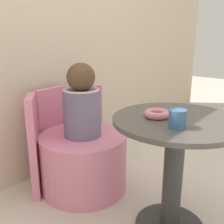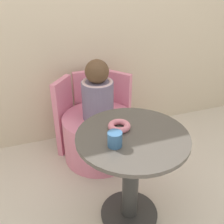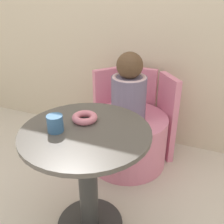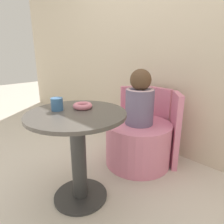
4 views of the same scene
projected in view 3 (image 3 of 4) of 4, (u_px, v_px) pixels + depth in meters
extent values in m
plane|color=beige|center=(88.00, 219.00, 1.68)|extent=(12.00, 12.00, 0.00)
cube|color=beige|center=(146.00, 5.00, 2.08)|extent=(6.00, 0.06, 2.40)
cylinder|color=#333333|center=(90.00, 223.00, 1.64)|extent=(0.40, 0.40, 0.02)
cylinder|color=#333333|center=(88.00, 182.00, 1.49)|extent=(0.11, 0.11, 0.64)
cylinder|color=#4C4742|center=(85.00, 132.00, 1.34)|extent=(0.68, 0.68, 0.02)
cylinder|color=pink|center=(127.00, 140.00, 2.13)|extent=(0.63, 0.63, 0.42)
cube|color=pink|center=(140.00, 107.00, 2.35)|extent=(0.27, 0.05, 0.72)
cube|color=pink|center=(166.00, 118.00, 2.16)|extent=(0.21, 0.24, 0.72)
cube|color=pink|center=(108.00, 107.00, 2.34)|extent=(0.21, 0.24, 0.72)
cylinder|color=slate|center=(129.00, 98.00, 1.97)|extent=(0.26, 0.26, 0.33)
torus|color=beige|center=(129.00, 78.00, 1.90)|extent=(0.26, 0.26, 0.04)
sphere|color=brown|center=(130.00, 65.00, 1.86)|extent=(0.19, 0.19, 0.19)
torus|color=pink|center=(85.00, 118.00, 1.42)|extent=(0.14, 0.14, 0.04)
cylinder|color=#386699|center=(55.00, 123.00, 1.31)|extent=(0.08, 0.08, 0.09)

